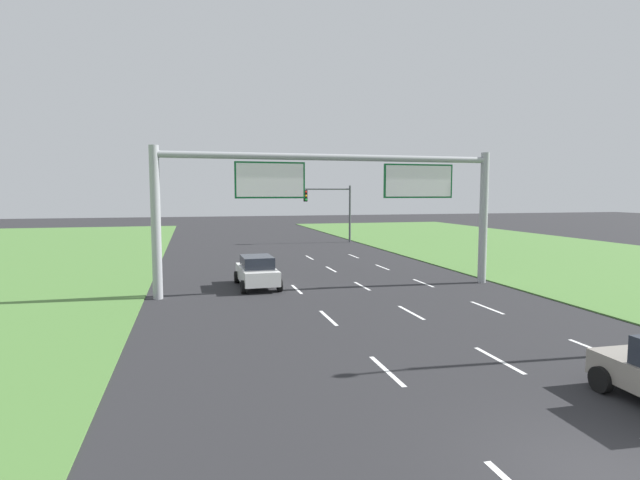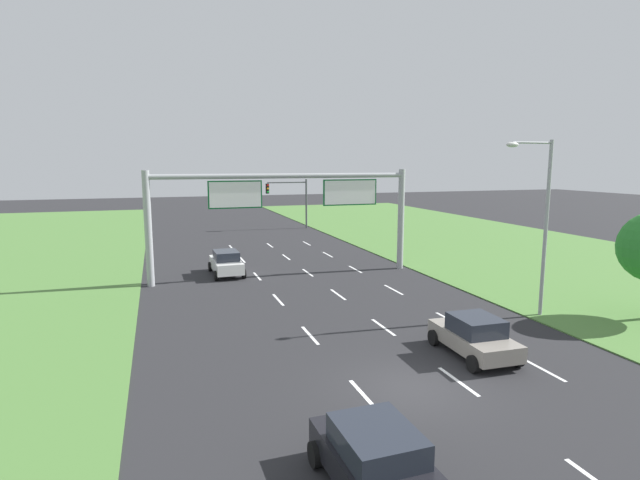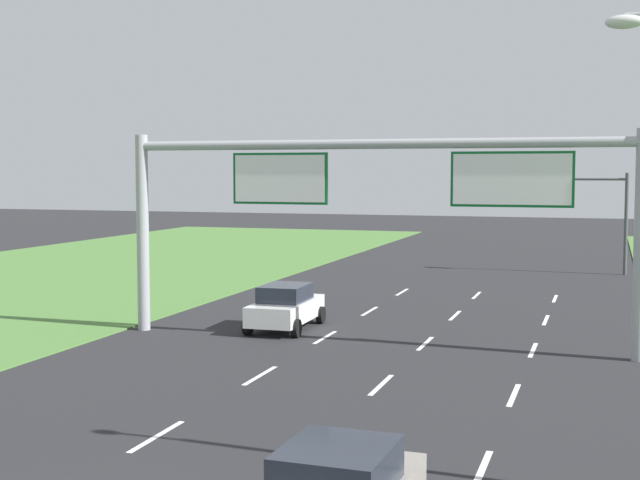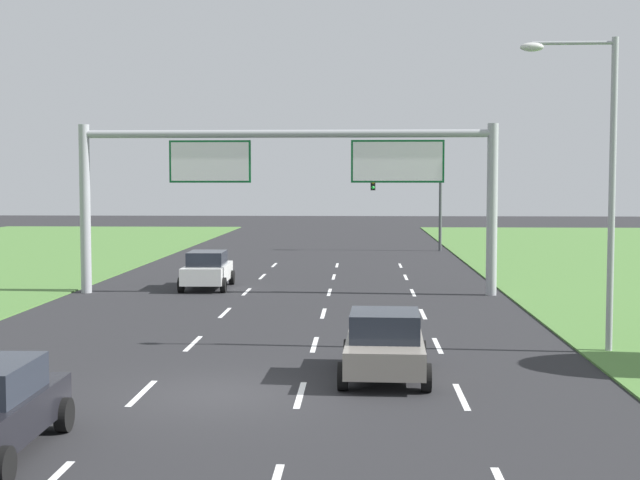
{
  "view_description": "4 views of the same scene",
  "coord_description": "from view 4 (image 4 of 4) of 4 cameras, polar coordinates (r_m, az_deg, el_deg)",
  "views": [
    {
      "loc": [
        -6.84,
        -6.38,
        4.85
      ],
      "look_at": [
        -0.34,
        18.74,
        2.41
      ],
      "focal_mm": 28.0,
      "sensor_mm": 36.0,
      "label": 1
    },
    {
      "loc": [
        -7.8,
        -13.92,
        7.44
      ],
      "look_at": [
        1.44,
        14.38,
        2.82
      ],
      "focal_mm": 28.0,
      "sensor_mm": 36.0,
      "label": 2
    },
    {
      "loc": [
        7.46,
        -10.86,
        5.76
      ],
      "look_at": [
        -1.07,
        15.35,
        3.59
      ],
      "focal_mm": 50.0,
      "sensor_mm": 36.0,
      "label": 3
    },
    {
      "loc": [
        3.06,
        -19.14,
        4.67
      ],
      "look_at": [
        1.43,
        16.28,
        2.32
      ],
      "focal_mm": 50.0,
      "sensor_mm": 36.0,
      "label": 4
    }
  ],
  "objects": [
    {
      "name": "ground_plane",
      "position": [
        19.94,
        -6.37,
        -9.77
      ],
      "size": [
        200.0,
        200.0,
        0.0
      ],
      "primitive_type": "plane",
      "color": "#262628"
    },
    {
      "name": "lane_dashes_inner_left",
      "position": [
        26.02,
        -8.13,
        -6.57
      ],
      "size": [
        0.14,
        50.4,
        0.01
      ],
      "color": "white",
      "rests_on": "ground_plane"
    },
    {
      "name": "lane_dashes_inner_right",
      "position": [
        25.6,
        -0.35,
        -6.7
      ],
      "size": [
        0.14,
        50.4,
        0.01
      ],
      "color": "white",
      "rests_on": "ground_plane"
    },
    {
      "name": "lane_dashes_slip",
      "position": [
        25.66,
        7.53,
        -6.71
      ],
      "size": [
        0.14,
        50.4,
        0.01
      ],
      "color": "white",
      "rests_on": "ground_plane"
    },
    {
      "name": "car_near_red",
      "position": [
        21.32,
        4.16,
        -6.67
      ],
      "size": [
        2.17,
        3.99,
        1.59
      ],
      "rotation": [
        0.0,
        0.0,
        -0.03
      ],
      "color": "gray",
      "rests_on": "ground_plane"
    },
    {
      "name": "car_mid_lane",
      "position": [
        39.03,
        -7.23,
        -1.89
      ],
      "size": [
        2.08,
        4.11,
        1.62
      ],
      "rotation": [
        0.0,
        0.0,
        0.02
      ],
      "color": "white",
      "rests_on": "ground_plane"
    },
    {
      "name": "sign_gantry",
      "position": [
        36.62,
        -1.78,
        4.17
      ],
      "size": [
        17.24,
        0.44,
        7.0
      ],
      "color": "#9EA0A5",
      "rests_on": "ground_plane"
    },
    {
      "name": "traffic_light_mast",
      "position": [
        59.8,
        5.87,
        3.0
      ],
      "size": [
        4.76,
        0.49,
        5.6
      ],
      "color": "#47494F",
      "rests_on": "ground_plane"
    },
    {
      "name": "street_lamp",
      "position": [
        25.17,
        17.38,
        4.56
      ],
      "size": [
        2.61,
        0.32,
        8.5
      ],
      "color": "#9EA0A5",
      "rests_on": "ground_plane"
    }
  ]
}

